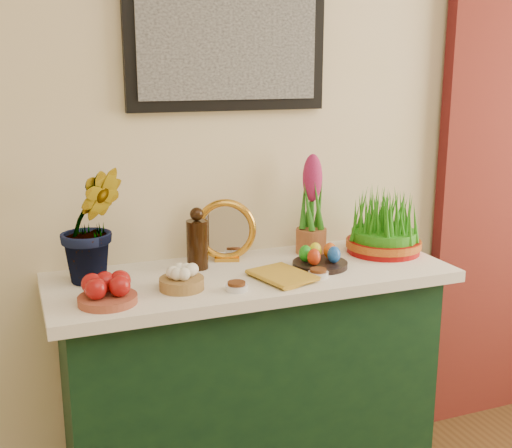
{
  "coord_description": "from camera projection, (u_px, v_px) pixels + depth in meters",
  "views": [
    {
      "loc": [
        -0.89,
        0.0,
        1.58
      ],
      "look_at": [
        -0.13,
        1.95,
        1.07
      ],
      "focal_mm": 45.0,
      "sensor_mm": 36.0,
      "label": 1
    }
  ],
  "objects": [
    {
      "name": "hyacinth_green",
      "position": [
        91.0,
        206.0,
        2.08
      ],
      "size": [
        0.27,
        0.23,
        0.51
      ],
      "primitive_type": "imported",
      "rotation": [
        0.0,
        0.0,
        0.07
      ],
      "color": "#28791A",
      "rests_on": "tablecloth"
    },
    {
      "name": "garlic_basket",
      "position": [
        182.0,
        279.0,
        2.05
      ],
      "size": [
        0.17,
        0.17,
        0.08
      ],
      "color": "#A47B42",
      "rests_on": "tablecloth"
    },
    {
      "name": "spice_dish_left",
      "position": [
        237.0,
        287.0,
        2.04
      ],
      "size": [
        0.07,
        0.07,
        0.03
      ],
      "color": "silver",
      "rests_on": "tablecloth"
    },
    {
      "name": "sideboard",
      "position": [
        251.0,
        391.0,
        2.35
      ],
      "size": [
        1.3,
        0.45,
        0.85
      ],
      "primitive_type": "cube",
      "color": "black",
      "rests_on": "ground"
    },
    {
      "name": "wheatgrass_sabzeh",
      "position": [
        384.0,
        226.0,
        2.44
      ],
      "size": [
        0.29,
        0.29,
        0.23
      ],
      "color": "#950908",
      "rests_on": "tablecloth"
    },
    {
      "name": "hyacinth_pink",
      "position": [
        312.0,
        209.0,
        2.42
      ],
      "size": [
        0.12,
        0.12,
        0.38
      ],
      "color": "#95512D",
      "rests_on": "tablecloth"
    },
    {
      "name": "spice_dish_right",
      "position": [
        318.0,
        273.0,
        2.18
      ],
      "size": [
        0.07,
        0.07,
        0.03
      ],
      "color": "silver",
      "rests_on": "tablecloth"
    },
    {
      "name": "tablecloth",
      "position": [
        251.0,
        276.0,
        2.25
      ],
      "size": [
        1.4,
        0.55,
        0.04
      ],
      "primitive_type": "cube",
      "color": "white",
      "rests_on": "sideboard"
    },
    {
      "name": "egg_plate",
      "position": [
        320.0,
        259.0,
        2.28
      ],
      "size": [
        0.24,
        0.24,
        0.08
      ],
      "color": "black",
      "rests_on": "tablecloth"
    },
    {
      "name": "mirror",
      "position": [
        225.0,
        231.0,
        2.35
      ],
      "size": [
        0.23,
        0.12,
        0.23
      ],
      "color": "gold",
      "rests_on": "tablecloth"
    },
    {
      "name": "apple_bowl",
      "position": [
        107.0,
        292.0,
        1.92
      ],
      "size": [
        0.21,
        0.21,
        0.09
      ],
      "color": "brown",
      "rests_on": "tablecloth"
    },
    {
      "name": "book",
      "position": [
        263.0,
        279.0,
        2.11
      ],
      "size": [
        0.19,
        0.24,
        0.03
      ],
      "primitive_type": "imported",
      "rotation": [
        0.0,
        0.0,
        0.25
      ],
      "color": "gold",
      "rests_on": "tablecloth"
    },
    {
      "name": "vinegar_cruet",
      "position": [
        197.0,
        242.0,
        2.25
      ],
      "size": [
        0.08,
        0.08,
        0.22
      ],
      "color": "black",
      "rests_on": "tablecloth"
    }
  ]
}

